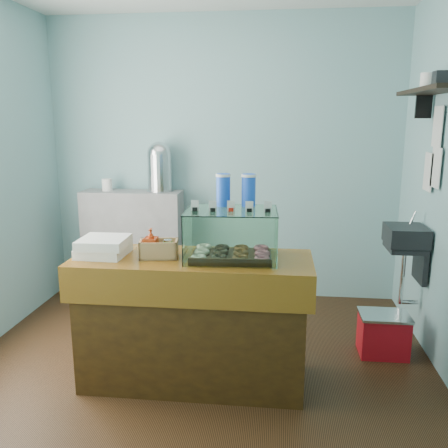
# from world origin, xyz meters

# --- Properties ---
(ground) EXTENTS (3.50, 3.50, 0.00)m
(ground) POSITION_xyz_m (0.00, 0.00, 0.00)
(ground) COLOR black
(ground) RESTS_ON ground
(room_shell) EXTENTS (3.54, 3.04, 2.82)m
(room_shell) POSITION_xyz_m (0.03, 0.01, 1.71)
(room_shell) COLOR #7DAFB6
(room_shell) RESTS_ON ground
(counter) EXTENTS (1.60, 0.60, 0.90)m
(counter) POSITION_xyz_m (0.00, -0.25, 0.46)
(counter) COLOR #45290D
(counter) RESTS_ON ground
(back_shelf) EXTENTS (1.00, 0.32, 1.10)m
(back_shelf) POSITION_xyz_m (-0.90, 1.32, 0.55)
(back_shelf) COLOR gray
(back_shelf) RESTS_ON ground
(display_case) EXTENTS (0.62, 0.46, 0.55)m
(display_case) POSITION_xyz_m (0.27, -0.20, 1.08)
(display_case) COLOR #361D10
(display_case) RESTS_ON counter
(condiment_crate) EXTENTS (0.27, 0.18, 0.20)m
(condiment_crate) POSITION_xyz_m (-0.23, -0.28, 0.97)
(condiment_crate) COLOR tan
(condiment_crate) RESTS_ON counter
(pastry_boxes) EXTENTS (0.33, 0.33, 0.12)m
(pastry_boxes) POSITION_xyz_m (-0.60, -0.27, 0.96)
(pastry_boxes) COLOR white
(pastry_boxes) RESTS_ON counter
(coffee_urn) EXTENTS (0.27, 0.27, 0.49)m
(coffee_urn) POSITION_xyz_m (-0.61, 1.33, 1.36)
(coffee_urn) COLOR silver
(coffee_urn) RESTS_ON back_shelf
(red_cooler) EXTENTS (0.38, 0.29, 0.33)m
(red_cooler) POSITION_xyz_m (1.40, 0.29, 0.17)
(red_cooler) COLOR red
(red_cooler) RESTS_ON ground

